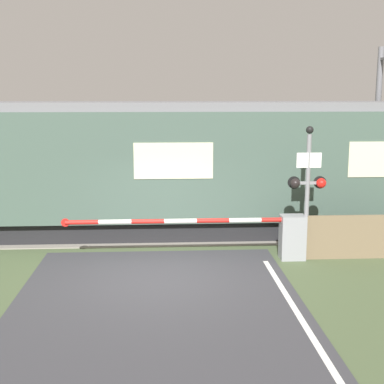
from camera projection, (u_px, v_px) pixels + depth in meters
The scene contains 7 objects.
ground_plane at pixel (158, 278), 11.84m from camera, with size 80.00×80.00×0.00m, color #475638.
track_bed at pixel (159, 231), 15.78m from camera, with size 36.00×3.20×0.13m.
train at pixel (172, 167), 15.45m from camera, with size 20.65×3.02×3.80m.
crossing_barrier at pixel (272, 234), 13.08m from camera, with size 5.91×0.44×1.10m.
signal_post at pixel (308, 185), 12.85m from camera, with size 0.93×0.26×3.27m.
catenary_pole at pixel (377, 127), 17.98m from camera, with size 0.20×1.90×5.54m.
roadside_fence at pixel (365, 237), 13.16m from camera, with size 3.34×0.06×1.10m.
Camera 1 is at (0.12, -11.32, 4.03)m, focal length 50.00 mm.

